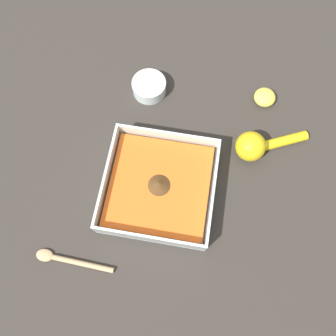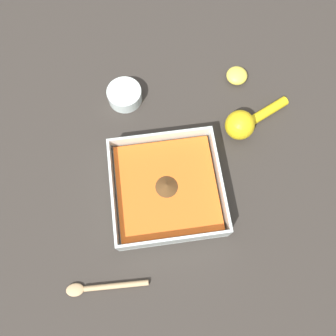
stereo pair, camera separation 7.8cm
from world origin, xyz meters
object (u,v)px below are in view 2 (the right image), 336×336
at_px(lemon_half, 236,76).
at_px(wooden_spoon, 100,287).
at_px(square_dish, 165,189).
at_px(spice_bowl, 123,95).
at_px(lemon_squeezer, 243,123).

distance_m(lemon_half, wooden_spoon, 0.64).
height_order(lemon_half, wooden_spoon, lemon_half).
distance_m(square_dish, spice_bowl, 0.28).
bearing_deg(spice_bowl, lemon_squeezer, 155.96).
height_order(spice_bowl, wooden_spoon, spice_bowl).
distance_m(spice_bowl, lemon_squeezer, 0.32).
xyz_separation_m(lemon_squeezer, lemon_half, (-0.02, -0.15, -0.02)).
height_order(square_dish, lemon_half, square_dish).
relative_size(square_dish, wooden_spoon, 1.40).
relative_size(spice_bowl, wooden_spoon, 0.50).
height_order(square_dish, wooden_spoon, square_dish).
height_order(square_dish, lemon_squeezer, lemon_squeezer).
bearing_deg(lemon_squeezer, spice_bowl, -48.92).
height_order(spice_bowl, lemon_half, spice_bowl).
xyz_separation_m(lemon_half, wooden_spoon, (0.40, 0.49, -0.01)).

